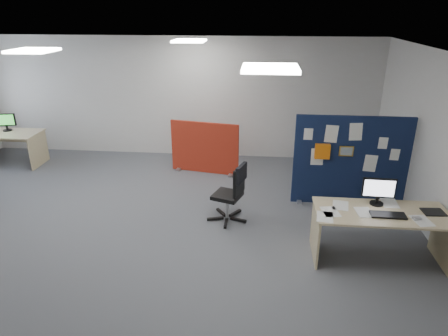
# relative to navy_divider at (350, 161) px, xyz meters

# --- Properties ---
(floor) EXTENTS (9.00, 9.00, 0.00)m
(floor) POSITION_rel_navy_divider_xyz_m (-3.46, -1.23, -0.81)
(floor) COLOR #505358
(floor) RESTS_ON ground
(ceiling) EXTENTS (9.00, 7.00, 0.02)m
(ceiling) POSITION_rel_navy_divider_xyz_m (-3.46, -1.23, 1.89)
(ceiling) COLOR white
(ceiling) RESTS_ON wall_back
(wall_back) EXTENTS (9.00, 0.02, 2.70)m
(wall_back) POSITION_rel_navy_divider_xyz_m (-3.46, 2.27, 0.54)
(wall_back) COLOR silver
(wall_back) RESTS_ON floor
(ceiling_lights) EXTENTS (4.10, 4.10, 0.04)m
(ceiling_lights) POSITION_rel_navy_divider_xyz_m (-3.13, -0.56, 1.86)
(ceiling_lights) COLOR white
(ceiling_lights) RESTS_ON ceiling
(navy_divider) EXTENTS (1.95, 0.30, 1.61)m
(navy_divider) POSITION_rel_navy_divider_xyz_m (0.00, 0.00, 0.00)
(navy_divider) COLOR #0E1534
(navy_divider) RESTS_ON floor
(main_desk) EXTENTS (1.76, 0.78, 0.73)m
(main_desk) POSITION_rel_navy_divider_xyz_m (0.12, -1.64, -0.25)
(main_desk) COLOR tan
(main_desk) RESTS_ON floor
(monitor_main) EXTENTS (0.44, 0.18, 0.39)m
(monitor_main) POSITION_rel_navy_divider_xyz_m (0.10, -1.45, 0.14)
(monitor_main) COLOR black
(monitor_main) RESTS_ON main_desk
(keyboard) EXTENTS (0.45, 0.19, 0.02)m
(keyboard) POSITION_rel_navy_divider_xyz_m (0.16, -1.78, -0.06)
(keyboard) COLOR black
(keyboard) RESTS_ON main_desk
(mouse) EXTENTS (0.11, 0.08, 0.03)m
(mouse) POSITION_rel_navy_divider_xyz_m (0.50, -1.85, -0.06)
(mouse) COLOR #A5A6AB
(mouse) RESTS_ON main_desk
(paper_tray) EXTENTS (0.29, 0.24, 0.01)m
(paper_tray) POSITION_rel_navy_divider_xyz_m (0.79, -1.63, -0.07)
(paper_tray) COLOR black
(paper_tray) RESTS_ON main_desk
(red_divider) EXTENTS (1.44, 0.31, 1.09)m
(red_divider) POSITION_rel_navy_divider_xyz_m (-2.70, 1.20, -0.27)
(red_divider) COLOR #AD2216
(red_divider) RESTS_ON floor
(second_desk) EXTENTS (1.56, 0.78, 0.73)m
(second_desk) POSITION_rel_navy_divider_xyz_m (-7.14, 1.30, -0.26)
(second_desk) COLOR tan
(second_desk) RESTS_ON floor
(monitor_second) EXTENTS (0.42, 0.19, 0.38)m
(monitor_second) POSITION_rel_navy_divider_xyz_m (-7.12, 1.40, 0.14)
(monitor_second) COLOR black
(monitor_second) RESTS_ON second_desk
(office_chair) EXTENTS (0.66, 0.63, 0.99)m
(office_chair) POSITION_rel_navy_divider_xyz_m (-1.95, -0.82, -0.24)
(office_chair) COLOR black
(office_chair) RESTS_ON floor
(desk_papers) EXTENTS (1.48, 0.80, 0.00)m
(desk_papers) POSITION_rel_navy_divider_xyz_m (-0.15, -1.69, -0.07)
(desk_papers) COLOR white
(desk_papers) RESTS_ON main_desk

